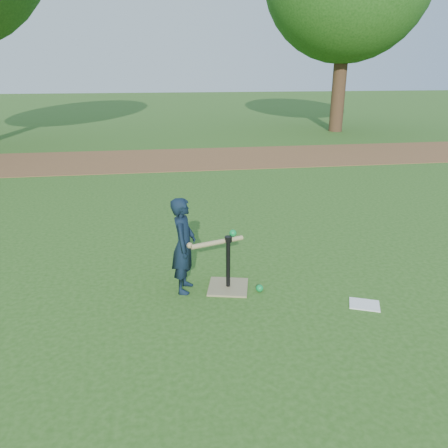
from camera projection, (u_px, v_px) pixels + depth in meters
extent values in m
plane|color=#285116|center=(194.00, 299.00, 4.62)|extent=(80.00, 80.00, 0.00)
cube|color=brown|center=(169.00, 159.00, 11.59)|extent=(24.00, 3.00, 0.01)
imported|color=black|center=(184.00, 245.00, 4.65)|extent=(0.33, 0.43, 1.06)
sphere|color=#0C8939|center=(260.00, 288.00, 4.77)|extent=(0.08, 0.08, 0.08)
cube|color=white|center=(364.00, 305.00, 4.51)|extent=(0.37, 0.33, 0.01)
cube|color=#8C7F59|center=(228.00, 287.00, 4.86)|extent=(0.52, 0.52, 0.02)
cylinder|color=black|center=(228.00, 263.00, 4.76)|extent=(0.05, 0.05, 0.55)
cylinder|color=black|center=(228.00, 239.00, 4.66)|extent=(0.08, 0.08, 0.06)
cylinder|color=tan|center=(217.00, 242.00, 4.63)|extent=(0.59, 0.23, 0.05)
sphere|color=tan|center=(190.00, 245.00, 4.55)|extent=(0.06, 0.06, 0.06)
sphere|color=#0C8939|center=(233.00, 233.00, 4.73)|extent=(0.08, 0.08, 0.08)
cylinder|color=#382316|center=(339.00, 84.00, 16.13)|extent=(0.50, 0.50, 3.42)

